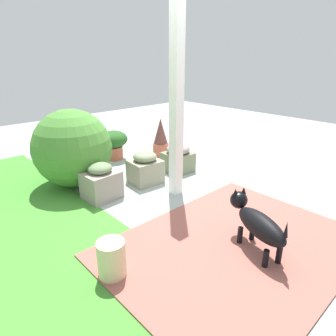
# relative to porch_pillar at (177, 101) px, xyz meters

# --- Properties ---
(ground_plane) EXTENTS (12.00, 12.00, 0.00)m
(ground_plane) POSITION_rel_porch_pillar_xyz_m (-0.16, -0.04, -1.21)
(ground_plane) COLOR #9AA6A2
(brick_path) EXTENTS (1.80, 2.40, 0.02)m
(brick_path) POSITION_rel_porch_pillar_xyz_m (-1.23, 0.41, -1.20)
(brick_path) COLOR #A25B4F
(brick_path) RESTS_ON ground
(porch_pillar) EXTENTS (0.13, 0.13, 2.42)m
(porch_pillar) POSITION_rel_porch_pillar_xyz_m (0.00, 0.00, 0.00)
(porch_pillar) COLOR white
(porch_pillar) RESTS_ON ground
(stone_planter_nearest) EXTENTS (0.41, 0.42, 0.45)m
(stone_planter_nearest) POSITION_rel_porch_pillar_xyz_m (0.55, -0.58, -0.99)
(stone_planter_nearest) COLOR gray
(stone_planter_nearest) RESTS_ON ground
(stone_planter_near) EXTENTS (0.41, 0.46, 0.47)m
(stone_planter_near) POSITION_rel_porch_pillar_xyz_m (0.54, 0.08, -0.99)
(stone_planter_near) COLOR gray
(stone_planter_near) RESTS_ON ground
(stone_planter_mid) EXTENTS (0.40, 0.44, 0.47)m
(stone_planter_mid) POSITION_rel_porch_pillar_xyz_m (0.54, 0.79, -0.99)
(stone_planter_mid) COLOR gray
(stone_planter_mid) RESTS_ON ground
(round_shrub) EXTENTS (1.07, 1.07, 1.07)m
(round_shrub) POSITION_rel_porch_pillar_xyz_m (1.16, 0.84, -0.68)
(round_shrub) COLOR #488633
(round_shrub) RESTS_ON ground
(terracotta_pot_broad) EXTENTS (0.48, 0.48, 0.50)m
(terracotta_pot_broad) POSITION_rel_porch_pillar_xyz_m (1.73, -0.17, -0.91)
(terracotta_pot_broad) COLOR #B25740
(terracotta_pot_broad) RESTS_ON ground
(terracotta_pot_spiky) EXTENTS (0.28, 0.28, 0.69)m
(terracotta_pot_spiky) POSITION_rel_porch_pillar_xyz_m (1.27, -0.86, -0.88)
(terracotta_pot_spiky) COLOR #BC5741
(terracotta_pot_spiky) RESTS_ON ground
(dog) EXTENTS (0.74, 0.42, 0.52)m
(dog) POSITION_rel_porch_pillar_xyz_m (-1.39, 0.31, -0.91)
(dog) COLOR black
(dog) RESTS_ON ground
(ceramic_urn) EXTENTS (0.23, 0.23, 0.33)m
(ceramic_urn) POSITION_rel_porch_pillar_xyz_m (-0.78, 1.49, -1.04)
(ceramic_urn) COLOR beige
(ceramic_urn) RESTS_ON ground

